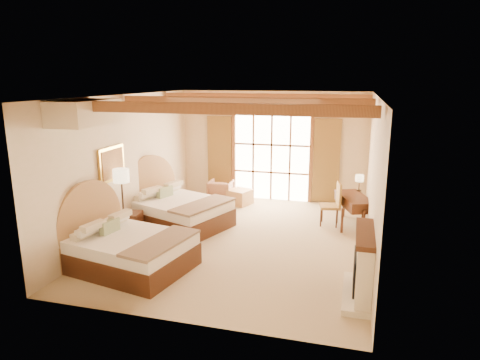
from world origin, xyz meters
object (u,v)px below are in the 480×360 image
(bed_far, at_px, (174,208))
(nightstand, at_px, (130,225))
(armchair, at_px, (221,191))
(desk, at_px, (353,210))
(bed_near, at_px, (123,247))

(bed_far, bearing_deg, nightstand, -102.79)
(nightstand, xyz_separation_m, armchair, (1.11, 3.35, 0.02))
(nightstand, bearing_deg, desk, 15.71)
(bed_far, xyz_separation_m, armchair, (0.45, 2.36, -0.12))
(bed_far, xyz_separation_m, desk, (4.26, 1.20, -0.04))
(armchair, bearing_deg, nightstand, 70.19)
(bed_near, distance_m, bed_far, 2.49)
(bed_near, xyz_separation_m, desk, (4.21, 3.69, -0.03))
(bed_far, bearing_deg, desk, 36.37)
(bed_far, distance_m, desk, 4.43)
(armchair, bearing_deg, bed_far, 77.64)
(bed_near, bearing_deg, armchair, 96.64)
(desk, bearing_deg, bed_near, -158.84)
(nightstand, relative_size, armchair, 0.84)
(bed_far, relative_size, nightstand, 4.72)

